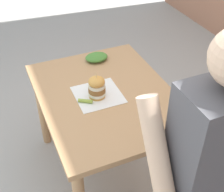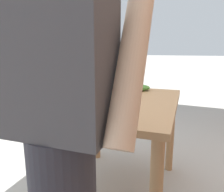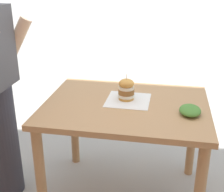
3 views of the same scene
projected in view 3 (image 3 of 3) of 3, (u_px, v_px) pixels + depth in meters
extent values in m
cube|color=tan|center=(126.00, 106.00, 2.21)|extent=(0.89, 1.15, 0.04)
cylinder|color=tan|center=(192.00, 135.00, 2.63)|extent=(0.07, 0.07, 0.76)
cylinder|color=tan|center=(41.00, 178.00, 2.10)|extent=(0.07, 0.07, 0.76)
cylinder|color=tan|center=(74.00, 125.00, 2.80)|extent=(0.07, 0.07, 0.76)
cube|color=white|center=(128.00, 100.00, 2.25)|extent=(0.31, 0.31, 0.00)
cylinder|color=gold|center=(126.00, 98.00, 2.26)|extent=(0.11, 0.11, 0.02)
cylinder|color=silver|center=(126.00, 95.00, 2.25)|extent=(0.12, 0.12, 0.02)
cylinder|color=brown|center=(126.00, 91.00, 2.24)|extent=(0.12, 0.12, 0.04)
cylinder|color=silver|center=(126.00, 88.00, 2.23)|extent=(0.11, 0.11, 0.02)
ellipsoid|color=gold|center=(126.00, 84.00, 2.22)|extent=(0.11, 0.11, 0.07)
cylinder|color=#D1B77F|center=(127.00, 78.00, 2.20)|extent=(0.00, 0.00, 0.05)
cylinder|color=#8EA83D|center=(124.00, 93.00, 2.35)|extent=(0.09, 0.07, 0.02)
ellipsoid|color=#477F33|center=(190.00, 110.00, 2.03)|extent=(0.18, 0.14, 0.05)
cylinder|color=#33333D|center=(3.00, 141.00, 2.40)|extent=(0.24, 0.24, 0.90)
cylinder|color=beige|center=(13.00, 48.00, 2.34)|extent=(0.09, 0.34, 0.50)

